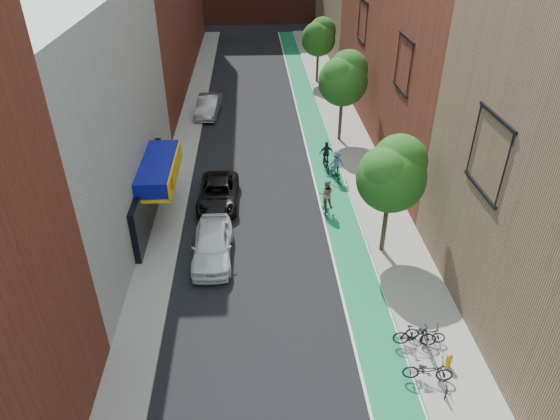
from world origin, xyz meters
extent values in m
cube|color=#147238|center=(4.00, 26.00, 0.01)|extent=(2.00, 68.00, 0.01)
cube|color=gray|center=(-6.00, 26.00, 0.07)|extent=(2.00, 68.00, 0.15)
cube|color=gray|center=(6.50, 26.00, 0.07)|extent=(3.00, 68.00, 0.15)
cube|color=silver|center=(-11.00, 14.00, 6.00)|extent=(8.00, 20.00, 12.00)
cylinder|color=#332619|center=(5.60, 10.00, 1.65)|extent=(0.24, 0.24, 3.30)
sphere|color=#1A4C14|center=(5.60, 10.00, 4.38)|extent=(3.36, 3.36, 3.36)
sphere|color=#1A4C14|center=(6.00, 10.30, 5.10)|extent=(2.64, 2.64, 2.64)
sphere|color=#1A4C14|center=(5.30, 9.70, 4.86)|extent=(2.40, 2.40, 2.40)
cylinder|color=#332619|center=(5.60, 24.00, 1.73)|extent=(0.24, 0.24, 3.47)
sphere|color=#1A4C14|center=(5.60, 24.00, 4.60)|extent=(3.53, 3.53, 3.53)
sphere|color=#1A4C14|center=(6.00, 24.30, 5.36)|extent=(2.77, 2.77, 2.77)
sphere|color=#1A4C14|center=(5.30, 23.70, 5.10)|extent=(2.52, 2.52, 2.52)
cylinder|color=#332619|center=(5.60, 38.00, 1.59)|extent=(0.24, 0.24, 3.19)
sphere|color=#1A4C14|center=(5.60, 38.00, 4.23)|extent=(3.25, 3.25, 3.25)
sphere|color=#1A4C14|center=(6.00, 38.30, 4.93)|extent=(2.55, 2.55, 2.55)
sphere|color=#1A4C14|center=(5.30, 37.70, 4.70)|extent=(2.32, 2.32, 2.32)
imported|color=white|center=(-3.14, 10.00, 0.83)|extent=(1.98, 4.88, 1.66)
imported|color=black|center=(-3.11, 15.34, 0.70)|extent=(2.45, 5.10, 1.40)
imported|color=#93969B|center=(-4.60, 29.93, 0.80)|extent=(2.15, 5.00, 1.60)
imported|color=black|center=(3.20, 13.91, 0.48)|extent=(0.63, 1.65, 0.96)
imported|color=#8B6F51|center=(3.20, 14.01, 1.23)|extent=(0.93, 0.76, 1.76)
imported|color=black|center=(3.97, 19.42, 0.50)|extent=(0.79, 1.96, 1.01)
imported|color=black|center=(3.97, 19.52, 1.17)|extent=(0.98, 0.46, 1.63)
imported|color=black|center=(4.40, 17.91, 0.55)|extent=(0.86, 1.88, 1.09)
imported|color=#425C77|center=(4.40, 18.01, 1.19)|extent=(1.19, 0.83, 1.69)
imported|color=black|center=(5.40, 1.73, 0.65)|extent=(1.97, 0.94, 0.99)
imported|color=black|center=(5.40, 3.45, 0.68)|extent=(1.83, 0.74, 1.07)
imported|color=black|center=(5.94, 3.68, 0.57)|extent=(1.68, 0.97, 0.83)
cylinder|color=#C69217|center=(6.42, 2.27, 0.40)|extent=(0.22, 0.22, 0.50)
sphere|color=#C69217|center=(6.42, 2.27, 0.71)|extent=(0.24, 0.24, 0.24)
camera|label=1|loc=(-0.91, -10.59, 15.77)|focal=32.00mm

